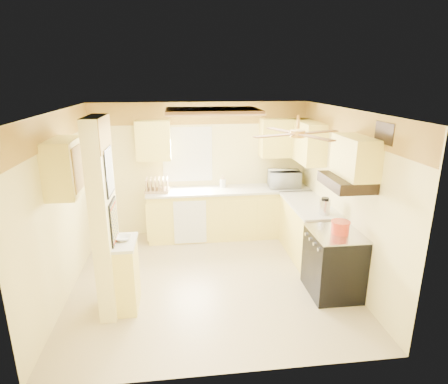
{
  "coord_description": "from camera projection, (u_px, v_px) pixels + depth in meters",
  "views": [
    {
      "loc": [
        -0.41,
        -5.0,
        2.92
      ],
      "look_at": [
        0.25,
        0.35,
        1.27
      ],
      "focal_mm": 30.0,
      "sensor_mm": 36.0,
      "label": 1
    }
  ],
  "objects": [
    {
      "name": "floor",
      "position": [
        210.0,
        279.0,
        5.65
      ],
      "size": [
        4.0,
        4.0,
        0.0
      ],
      "primitive_type": "plane",
      "color": "tan",
      "rests_on": "ground"
    },
    {
      "name": "ceiling",
      "position": [
        208.0,
        111.0,
        4.92
      ],
      "size": [
        4.0,
        4.0,
        0.0
      ],
      "primitive_type": "plane",
      "rotation": [
        3.14,
        0.0,
        0.0
      ],
      "color": "white",
      "rests_on": "wall_back"
    },
    {
      "name": "wall_back",
      "position": [
        201.0,
        170.0,
        7.09
      ],
      "size": [
        4.0,
        0.0,
        4.0
      ],
      "primitive_type": "plane",
      "rotation": [
        1.57,
        0.0,
        0.0
      ],
      "color": "#FFED9B",
      "rests_on": "floor"
    },
    {
      "name": "wall_front",
      "position": [
        227.0,
        265.0,
        3.48
      ],
      "size": [
        4.0,
        0.0,
        4.0
      ],
      "primitive_type": "plane",
      "rotation": [
        -1.57,
        0.0,
        0.0
      ],
      "color": "#FFED9B",
      "rests_on": "floor"
    },
    {
      "name": "wall_left",
      "position": [
        62.0,
        207.0,
        5.05
      ],
      "size": [
        0.0,
        3.8,
        3.8
      ],
      "primitive_type": "plane",
      "rotation": [
        1.57,
        0.0,
        1.57
      ],
      "color": "#FFED9B",
      "rests_on": "floor"
    },
    {
      "name": "wall_right",
      "position": [
        345.0,
        196.0,
        5.52
      ],
      "size": [
        0.0,
        3.8,
        3.8
      ],
      "primitive_type": "plane",
      "rotation": [
        1.57,
        0.0,
        -1.57
      ],
      "color": "#FFED9B",
      "rests_on": "floor"
    },
    {
      "name": "wallpaper_border",
      "position": [
        200.0,
        113.0,
        6.76
      ],
      "size": [
        4.0,
        0.02,
        0.4
      ],
      "primitive_type": "cube",
      "color": "#F8C649",
      "rests_on": "wall_back"
    },
    {
      "name": "partition_column",
      "position": [
        104.0,
        219.0,
        4.6
      ],
      "size": [
        0.2,
        0.7,
        2.5
      ],
      "primitive_type": "cube",
      "color": "#FFED9B",
      "rests_on": "floor"
    },
    {
      "name": "partition_ledge",
      "position": [
        127.0,
        276.0,
        4.86
      ],
      "size": [
        0.25,
        0.55,
        0.9
      ],
      "primitive_type": "cube",
      "color": "#FFE876",
      "rests_on": "floor"
    },
    {
      "name": "ledge_top",
      "position": [
        125.0,
        243.0,
        4.73
      ],
      "size": [
        0.28,
        0.58,
        0.04
      ],
      "primitive_type": "cube",
      "color": "silver",
      "rests_on": "partition_ledge"
    },
    {
      "name": "lower_cabinets_back",
      "position": [
        229.0,
        213.0,
        7.09
      ],
      "size": [
        3.0,
        0.6,
        0.9
      ],
      "primitive_type": "cube",
      "color": "#FFE876",
      "rests_on": "floor"
    },
    {
      "name": "lower_cabinets_right",
      "position": [
        308.0,
        231.0,
        6.28
      ],
      "size": [
        0.6,
        1.4,
        0.9
      ],
      "primitive_type": "cube",
      "color": "#FFE876",
      "rests_on": "floor"
    },
    {
      "name": "countertop_back",
      "position": [
        229.0,
        190.0,
        6.95
      ],
      "size": [
        3.04,
        0.64,
        0.04
      ],
      "primitive_type": "cube",
      "color": "silver",
      "rests_on": "lower_cabinets_back"
    },
    {
      "name": "countertop_right",
      "position": [
        309.0,
        205.0,
        6.15
      ],
      "size": [
        0.64,
        1.44,
        0.04
      ],
      "primitive_type": "cube",
      "color": "silver",
      "rests_on": "lower_cabinets_right"
    },
    {
      "name": "dishwasher_panel",
      "position": [
        190.0,
        222.0,
        6.72
      ],
      "size": [
        0.58,
        0.02,
        0.8
      ],
      "primitive_type": "cube",
      "color": "white",
      "rests_on": "lower_cabinets_back"
    },
    {
      "name": "window",
      "position": [
        187.0,
        154.0,
        6.96
      ],
      "size": [
        0.92,
        0.02,
        1.02
      ],
      "color": "white",
      "rests_on": "wall_back"
    },
    {
      "name": "upper_cab_back_left",
      "position": [
        153.0,
        140.0,
        6.65
      ],
      "size": [
        0.6,
        0.35,
        0.7
      ],
      "primitive_type": "cube",
      "color": "#FFE876",
      "rests_on": "wall_back"
    },
    {
      "name": "upper_cab_back_right",
      "position": [
        285.0,
        138.0,
        6.92
      ],
      "size": [
        0.9,
        0.35,
        0.7
      ],
      "primitive_type": "cube",
      "color": "#FFE876",
      "rests_on": "wall_back"
    },
    {
      "name": "upper_cab_right",
      "position": [
        307.0,
        142.0,
        6.51
      ],
      "size": [
        0.35,
        1.0,
        0.7
      ],
      "primitive_type": "cube",
      "color": "#FFE876",
      "rests_on": "wall_right"
    },
    {
      "name": "upper_cab_left_wall",
      "position": [
        65.0,
        167.0,
        4.66
      ],
      "size": [
        0.35,
        0.75,
        0.7
      ],
      "primitive_type": "cube",
      "color": "#FFE876",
      "rests_on": "wall_left"
    },
    {
      "name": "upper_cab_over_stove",
      "position": [
        355.0,
        157.0,
        4.77
      ],
      "size": [
        0.35,
        0.76,
        0.52
      ],
      "primitive_type": "cube",
      "color": "#FFE876",
      "rests_on": "wall_right"
    },
    {
      "name": "stove",
      "position": [
        333.0,
        263.0,
        5.19
      ],
      "size": [
        0.68,
        0.77,
        0.92
      ],
      "color": "black",
      "rests_on": "floor"
    },
    {
      "name": "range_hood",
      "position": [
        346.0,
        182.0,
        4.86
      ],
      "size": [
        0.5,
        0.76,
        0.14
      ],
      "primitive_type": "cube",
      "color": "black",
      "rests_on": "upper_cab_over_stove"
    },
    {
      "name": "poster_menu",
      "position": [
        109.0,
        172.0,
        4.44
      ],
      "size": [
        0.02,
        0.42,
        0.57
      ],
      "color": "black",
      "rests_on": "partition_column"
    },
    {
      "name": "poster_nashville",
      "position": [
        114.0,
        222.0,
        4.63
      ],
      "size": [
        0.02,
        0.42,
        0.57
      ],
      "color": "black",
      "rests_on": "partition_column"
    },
    {
      "name": "ceiling_light_panel",
      "position": [
        213.0,
        111.0,
        5.42
      ],
      "size": [
        1.35,
        0.95,
        0.06
      ],
      "color": "brown",
      "rests_on": "ceiling"
    },
    {
      "name": "ceiling_fan",
      "position": [
        298.0,
        133.0,
        4.43
      ],
      "size": [
        1.15,
        1.15,
        0.26
      ],
      "color": "gold",
      "rests_on": "ceiling"
    },
    {
      "name": "vent_grate",
      "position": [
        384.0,
        133.0,
        4.35
      ],
      "size": [
        0.02,
        0.4,
        0.25
      ],
      "primitive_type": "cube",
      "color": "black",
      "rests_on": "wall_right"
    },
    {
      "name": "microwave",
      "position": [
        284.0,
        179.0,
        7.02
      ],
      "size": [
        0.6,
        0.43,
        0.32
      ],
      "primitive_type": "imported",
      "rotation": [
        0.0,
        0.0,
        3.07
      ],
      "color": "white",
      "rests_on": "countertop_back"
    },
    {
      "name": "bowl",
      "position": [
        123.0,
        238.0,
        4.75
      ],
      "size": [
        0.2,
        0.2,
        0.05
      ],
      "primitive_type": "imported",
      "rotation": [
        0.0,
        0.0,
        -0.01
      ],
      "color": "white",
      "rests_on": "ledge_top"
    },
    {
      "name": "dutch_oven",
      "position": [
        340.0,
        227.0,
        5.01
      ],
      "size": [
        0.25,
        0.25,
        0.17
      ],
      "color": "red",
      "rests_on": "stove"
    },
    {
      "name": "kettle",
      "position": [
        325.0,
        206.0,
        5.63
      ],
      "size": [
        0.17,
        0.17,
        0.26
      ],
      "color": "silver",
      "rests_on": "countertop_right"
    },
    {
      "name": "dish_rack",
      "position": [
        157.0,
        187.0,
        6.76
      ],
      "size": [
        0.46,
        0.36,
        0.25
      ],
      "color": "tan",
      "rests_on": "countertop_back"
    },
    {
      "name": "utensil_crock",
      "position": [
        223.0,
        183.0,
        7.05
      ],
      "size": [
        0.11,
        0.11,
        0.22
      ],
      "color": "white",
      "rests_on": "countertop_back"
    }
  ]
}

